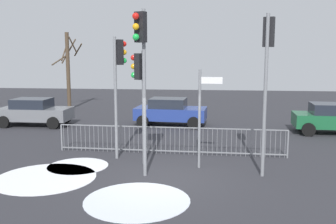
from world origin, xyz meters
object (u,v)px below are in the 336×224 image
at_px(direction_sign_post, 201,114).
at_px(bare_tree_left, 68,68).
at_px(traffic_light_rear_right, 268,59).
at_px(car_grey_far, 34,112).
at_px(traffic_light_foreground_left, 140,81).
at_px(traffic_light_foreground_right, 118,70).
at_px(car_blue_trailing, 170,111).
at_px(traffic_light_rear_left, 141,56).
at_px(car_green_mid, 333,118).

height_order(direction_sign_post, bare_tree_left, bare_tree_left).
height_order(traffic_light_rear_right, car_grey_far, traffic_light_rear_right).
bearing_deg(traffic_light_foreground_left, direction_sign_post, -72.81).
bearing_deg(traffic_light_foreground_left, car_grey_far, 73.95).
distance_m(traffic_light_foreground_left, car_grey_far, 9.79).
xyz_separation_m(traffic_light_foreground_right, car_blue_trailing, (1.18, 6.81, -2.50)).
bearing_deg(traffic_light_rear_left, car_grey_far, -23.60).
relative_size(traffic_light_rear_right, car_blue_trailing, 1.29).
distance_m(traffic_light_foreground_right, bare_tree_left, 13.80).
bearing_deg(bare_tree_left, car_grey_far, -86.46).
bearing_deg(traffic_light_rear_left, car_green_mid, -112.62).
height_order(traffic_light_foreground_right, car_grey_far, traffic_light_foreground_right).
relative_size(traffic_light_rear_right, car_grey_far, 1.33).
bearing_deg(car_green_mid, traffic_light_foreground_left, -141.64).
distance_m(traffic_light_foreground_left, car_green_mid, 10.59).
distance_m(car_grey_far, car_blue_trailing, 7.33).
height_order(traffic_light_rear_right, direction_sign_post, traffic_light_rear_right).
xyz_separation_m(direction_sign_post, bare_tree_left, (-9.52, 13.14, 0.99)).
bearing_deg(car_blue_trailing, bare_tree_left, 149.55).
distance_m(traffic_light_rear_left, bare_tree_left, 16.29).
height_order(traffic_light_foreground_left, car_green_mid, traffic_light_foreground_left).
relative_size(traffic_light_rear_left, traffic_light_foreground_left, 1.31).
relative_size(traffic_light_foreground_left, direction_sign_post, 1.19).
bearing_deg(car_blue_trailing, car_green_mid, -4.79).
relative_size(traffic_light_rear_right, traffic_light_rear_left, 0.97).
xyz_separation_m(car_grey_far, car_green_mid, (15.40, -0.42, 0.00)).
distance_m(traffic_light_rear_left, car_blue_trailing, 9.45).
relative_size(car_green_mid, bare_tree_left, 0.73).
distance_m(traffic_light_rear_right, car_blue_trailing, 9.66).
bearing_deg(traffic_light_foreground_right, car_blue_trailing, 119.83).
relative_size(car_blue_trailing, car_green_mid, 1.01).
distance_m(traffic_light_foreground_left, direction_sign_post, 2.41).
relative_size(traffic_light_foreground_right, car_green_mid, 1.15).
bearing_deg(traffic_light_foreground_right, traffic_light_rear_right, 22.76).
height_order(traffic_light_rear_right, traffic_light_foreground_left, traffic_light_rear_right).
xyz_separation_m(traffic_light_rear_right, traffic_light_foreground_right, (-5.06, 1.54, -0.43)).
xyz_separation_m(car_blue_trailing, car_green_mid, (8.13, -1.33, 0.00)).
distance_m(direction_sign_post, bare_tree_left, 16.26).
bearing_deg(car_grey_far, traffic_light_rear_right, -33.91).
bearing_deg(traffic_light_foreground_right, traffic_light_rear_left, -20.33).
distance_m(traffic_light_rear_right, traffic_light_foreground_left, 4.33).
height_order(traffic_light_rear_left, traffic_light_foreground_right, traffic_light_rear_left).
distance_m(car_green_mid, bare_tree_left, 17.28).
xyz_separation_m(traffic_light_foreground_right, traffic_light_foreground_left, (0.90, -0.61, -0.36)).
bearing_deg(car_blue_trailing, direction_sign_post, -72.04).
height_order(car_green_mid, bare_tree_left, bare_tree_left).
bearing_deg(car_green_mid, car_blue_trailing, 173.16).
bearing_deg(traffic_light_rear_left, car_blue_trailing, -65.60).
relative_size(traffic_light_rear_left, traffic_light_foreground_right, 1.16).
bearing_deg(traffic_light_rear_left, direction_sign_post, -122.80).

